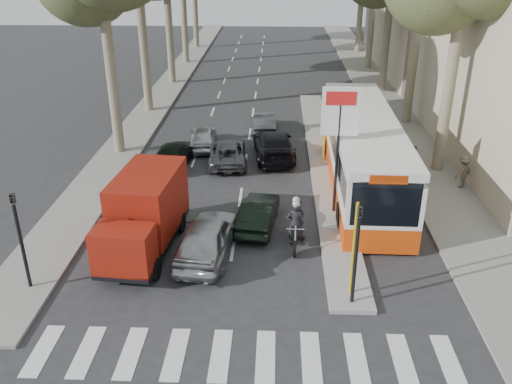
# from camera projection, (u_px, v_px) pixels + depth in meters

# --- Properties ---
(ground) EXTENTS (120.00, 120.00, 0.00)m
(ground) POSITION_uv_depth(u_px,v_px,m) (254.00, 277.00, 19.17)
(ground) COLOR #28282B
(ground) RESTS_ON ground
(sidewalk_right) EXTENTS (3.20, 70.00, 0.12)m
(sidewalk_right) POSITION_uv_depth(u_px,v_px,m) (380.00, 94.00, 41.45)
(sidewalk_right) COLOR gray
(sidewalk_right) RESTS_ON ground
(median_left) EXTENTS (2.40, 64.00, 0.12)m
(median_left) POSITION_uv_depth(u_px,v_px,m) (172.00, 82.00, 44.74)
(median_left) COLOR gray
(median_left) RESTS_ON ground
(traffic_island) EXTENTS (1.50, 26.00, 0.16)m
(traffic_island) POSITION_uv_depth(u_px,v_px,m) (323.00, 161.00, 28.97)
(traffic_island) COLOR gray
(traffic_island) RESTS_ON ground
(billboard) EXTENTS (1.50, 12.10, 5.60)m
(billboard) POSITION_uv_depth(u_px,v_px,m) (339.00, 133.00, 22.00)
(billboard) COLOR yellow
(billboard) RESTS_ON ground
(traffic_light_island) EXTENTS (0.16, 0.41, 3.60)m
(traffic_light_island) POSITION_uv_depth(u_px,v_px,m) (357.00, 239.00, 16.64)
(traffic_light_island) COLOR black
(traffic_light_island) RESTS_ON ground
(traffic_light_left) EXTENTS (0.16, 0.41, 3.60)m
(traffic_light_left) POSITION_uv_depth(u_px,v_px,m) (18.00, 225.00, 17.47)
(traffic_light_left) COLOR black
(traffic_light_left) RESTS_ON ground
(silver_hatchback) EXTENTS (2.36, 4.75, 1.55)m
(silver_hatchback) POSITION_uv_depth(u_px,v_px,m) (207.00, 237.00, 20.19)
(silver_hatchback) COLOR #B0B4B9
(silver_hatchback) RESTS_ON ground
(dark_hatchback) EXTENTS (1.77, 3.89, 1.24)m
(dark_hatchback) POSITION_uv_depth(u_px,v_px,m) (258.00, 213.00, 22.28)
(dark_hatchback) COLOR black
(dark_hatchback) RESTS_ON ground
(queue_car_a) EXTENTS (2.34, 4.38, 1.17)m
(queue_car_a) POSITION_uv_depth(u_px,v_px,m) (227.00, 153.00, 28.65)
(queue_car_a) COLOR #47494E
(queue_car_a) RESTS_ON ground
(queue_car_b) EXTENTS (2.56, 5.19, 1.45)m
(queue_car_b) POSITION_uv_depth(u_px,v_px,m) (274.00, 145.00, 29.33)
(queue_car_b) COLOR black
(queue_car_b) RESTS_ON ground
(queue_car_c) EXTENTS (1.81, 3.85, 1.27)m
(queue_car_c) POSITION_uv_depth(u_px,v_px,m) (203.00, 137.00, 30.77)
(queue_car_c) COLOR #ABADB3
(queue_car_c) RESTS_ON ground
(queue_car_d) EXTENTS (1.47, 3.82, 1.24)m
(queue_car_d) POSITION_uv_depth(u_px,v_px,m) (264.00, 122.00, 33.20)
(queue_car_d) COLOR #44464A
(queue_car_d) RESTS_ON ground
(queue_car_e) EXTENTS (2.15, 4.30, 1.20)m
(queue_car_e) POSITION_uv_depth(u_px,v_px,m) (174.00, 154.00, 28.47)
(queue_car_e) COLOR black
(queue_car_e) RESTS_ON ground
(red_truck) EXTENTS (2.56, 5.64, 2.92)m
(red_truck) POSITION_uv_depth(u_px,v_px,m) (145.00, 213.00, 20.30)
(red_truck) COLOR black
(red_truck) RESTS_ON ground
(city_bus) EXTENTS (3.07, 13.10, 3.44)m
(city_bus) POSITION_uv_depth(u_px,v_px,m) (363.00, 150.00, 25.51)
(city_bus) COLOR #DC420C
(city_bus) RESTS_ON ground
(motorcycle) EXTENTS (0.84, 2.30, 1.95)m
(motorcycle) POSITION_uv_depth(u_px,v_px,m) (295.00, 222.00, 20.98)
(motorcycle) COLOR black
(motorcycle) RESTS_ON ground
(pedestrian_near) EXTENTS (1.11, 1.07, 1.77)m
(pedestrian_near) POSITION_uv_depth(u_px,v_px,m) (412.00, 163.00, 26.19)
(pedestrian_near) COLOR #44344F
(pedestrian_near) RESTS_ON sidewalk_right
(pedestrian_far) EXTENTS (1.08, 0.96, 1.57)m
(pedestrian_far) POSITION_uv_depth(u_px,v_px,m) (463.00, 172.00, 25.48)
(pedestrian_far) COLOR #605848
(pedestrian_far) RESTS_ON sidewalk_right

